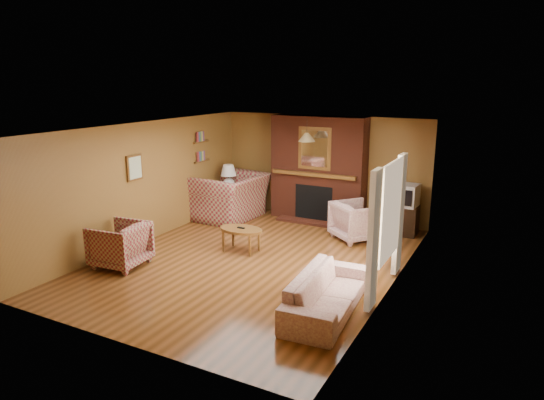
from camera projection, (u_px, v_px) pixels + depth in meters
The scene contains 20 objects.
floor at pixel (254, 260), 8.84m from camera, with size 6.50×6.50×0.00m, color #4C2B10.
ceiling at pixel (253, 128), 8.25m from camera, with size 6.50×6.50×0.00m, color silver.
wall_back at pixel (322, 167), 11.34m from camera, with size 6.50×6.50×0.00m, color brown.
wall_front at pixel (118, 253), 5.75m from camera, with size 6.50×6.50×0.00m, color brown.
wall_left at pixel (145, 182), 9.67m from camera, with size 6.50×6.50×0.00m, color brown.
wall_right at pixel (395, 214), 7.42m from camera, with size 6.50×6.50×0.00m, color brown.
fireplace at pixel (318, 170), 11.11m from camera, with size 2.20×0.82×2.40m.
window_right at pixel (389, 221), 7.29m from camera, with size 0.10×1.85×2.00m.
bookshelf at pixel (202, 148), 11.16m from camera, with size 0.09×0.55×0.71m.
botanical_print at pixel (134, 168), 9.31m from camera, with size 0.05×0.40×0.50m.
pendant_light at pixel (307, 137), 10.33m from camera, with size 0.36×0.36×0.48m.
plaid_loveseat at pixel (230, 197), 11.37m from camera, with size 1.60×1.40×1.04m, color maroon.
plaid_armchair at pixel (120, 245), 8.48m from camera, with size 0.84×0.86×0.78m, color maroon.
floral_sofa at pixel (327, 293), 6.83m from camera, with size 1.95×0.76×0.57m, color beige.
floral_armchair at pixel (356, 221), 9.88m from camera, with size 0.84×0.86×0.79m, color beige.
coffee_table at pixel (241, 231), 9.19m from camera, with size 0.87×0.54×0.48m.
side_table at pixel (229, 202), 11.82m from camera, with size 0.44×0.44×0.59m, color brown.
table_lamp at pixel (229, 176), 11.66m from camera, with size 0.38×0.38×0.62m.
tv_stand at pixel (404, 220), 10.25m from camera, with size 0.57×0.52×0.62m, color black.
crt_tv at pixel (405, 195), 10.11m from camera, with size 0.53×0.53×0.46m.
Camera 1 is at (4.14, -7.21, 3.22)m, focal length 32.00 mm.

